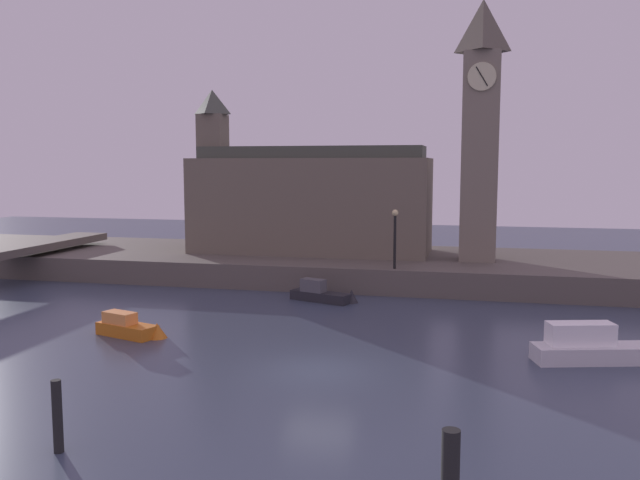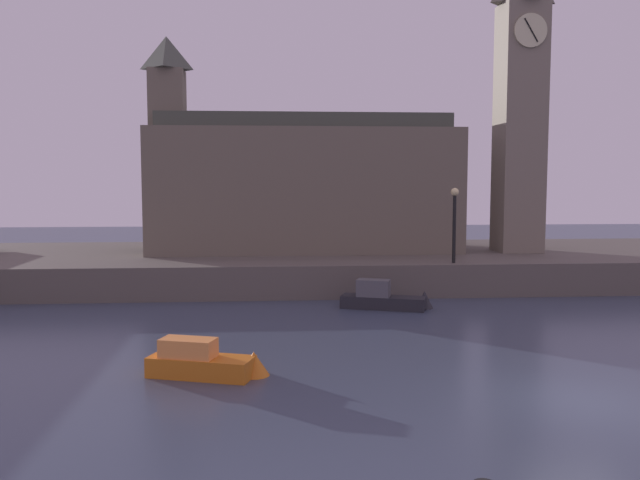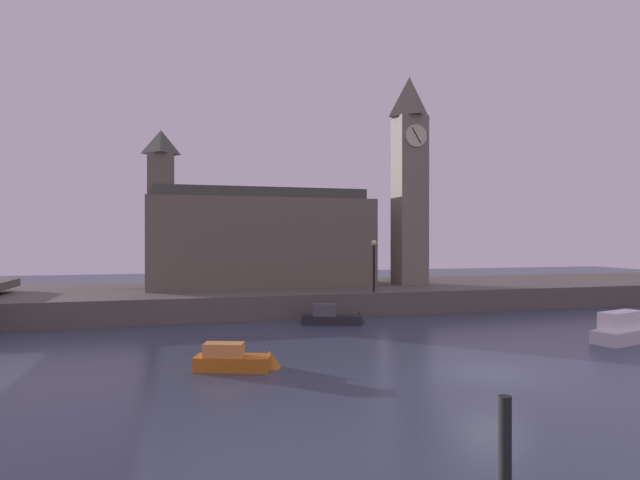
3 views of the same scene
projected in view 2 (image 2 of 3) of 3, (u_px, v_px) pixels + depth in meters
The scene contains 7 objects.
ground_plane at pixel (578, 402), 16.42m from camera, with size 120.00×120.00×0.00m, color #384256.
far_embankment at pixel (408, 265), 36.20m from camera, with size 70.00×12.00×1.50m, color #5B544C.
clock_tower at pixel (520, 94), 35.03m from camera, with size 2.39×2.44×15.74m.
parliament_hall at pixel (297, 184), 36.24m from camera, with size 15.99×5.95×11.07m.
streetlamp at pixel (454, 215), 30.73m from camera, with size 0.36×0.36×3.39m.
boat_barge_dark at pixel (390, 299), 27.98m from camera, with size 4.04×2.03×1.35m.
boat_patrol_orange at pixel (211, 362), 18.47m from camera, with size 3.50×1.84×1.10m.
Camera 2 is at (-7.41, -15.47, 5.37)m, focal length 38.44 mm.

